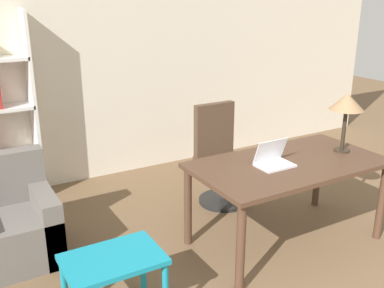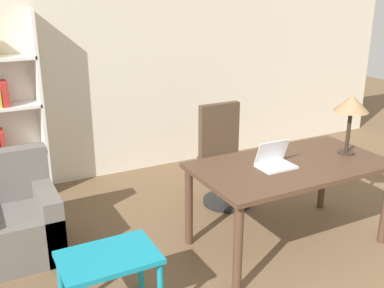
{
  "view_description": "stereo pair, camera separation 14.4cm",
  "coord_description": "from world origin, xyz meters",
  "views": [
    {
      "loc": [
        -1.96,
        -0.53,
        2.16
      ],
      "look_at": [
        -0.28,
        2.39,
        1.02
      ],
      "focal_mm": 42.0,
      "sensor_mm": 36.0,
      "label": 1
    },
    {
      "loc": [
        -1.83,
        -0.6,
        2.16
      ],
      "look_at": [
        -0.28,
        2.39,
        1.02
      ],
      "focal_mm": 42.0,
      "sensor_mm": 36.0,
      "label": 2
    }
  ],
  "objects": [
    {
      "name": "table_lamp",
      "position": [
        1.19,
        2.17,
        1.22
      ],
      "size": [
        0.31,
        0.31,
        0.54
      ],
      "color": "#2D2319",
      "rests_on": "desk"
    },
    {
      "name": "side_table_blue",
      "position": [
        -1.13,
        1.96,
        0.42
      ],
      "size": [
        0.65,
        0.45,
        0.5
      ],
      "color": "teal",
      "rests_on": "ground_plane"
    },
    {
      "name": "laptop",
      "position": [
        0.41,
        2.2,
        0.82
      ],
      "size": [
        0.31,
        0.22,
        0.22
      ],
      "color": "silver",
      "rests_on": "desk"
    },
    {
      "name": "desk",
      "position": [
        0.58,
        2.19,
        0.68
      ],
      "size": [
        1.69,
        0.91,
        0.77
      ],
      "color": "#4C3323",
      "rests_on": "ground_plane"
    },
    {
      "name": "office_chair",
      "position": [
        0.54,
        3.21,
        0.48
      ],
      "size": [
        0.53,
        0.53,
        1.06
      ],
      "color": "black",
      "rests_on": "ground_plane"
    },
    {
      "name": "wall_back",
      "position": [
        0.0,
        4.53,
        1.35
      ],
      "size": [
        8.0,
        0.06,
        2.7
      ],
      "color": "beige",
      "rests_on": "ground_plane"
    },
    {
      "name": "armchair",
      "position": [
        -1.64,
        3.13,
        0.29
      ],
      "size": [
        0.78,
        0.71,
        0.88
      ],
      "color": "#66605B",
      "rests_on": "ground_plane"
    }
  ]
}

